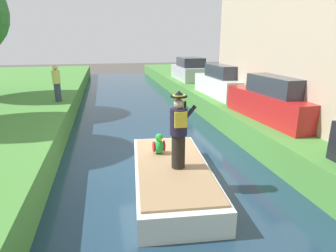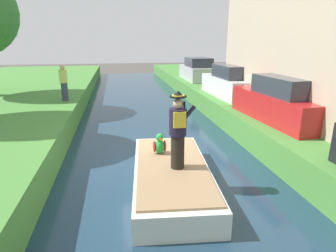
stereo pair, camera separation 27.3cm
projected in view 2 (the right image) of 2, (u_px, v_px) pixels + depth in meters
The scene contains 9 objects.
ground_plane at pixel (160, 159), 9.06m from camera, with size 80.00×80.00×0.00m, color #4C4742.
canal_water at pixel (160, 158), 9.04m from camera, with size 5.90×48.00×0.10m, color #1E384C.
boat at pixel (171, 176), 7.08m from camera, with size 2.19×4.35×0.61m.
person_pirate at pixel (178, 131), 6.56m from camera, with size 0.61×0.42×1.85m.
parrot_plush at pixel (160, 145), 7.61m from camera, with size 0.36×0.34×0.57m.
parked_car_red at pixel (284, 102), 9.60m from camera, with size 1.97×4.11×1.50m.
parked_car_white at pixel (232, 83), 13.86m from camera, with size 1.82×4.05×1.50m.
parked_car_silver at pixel (198, 70), 19.61m from camera, with size 1.72×4.01×1.50m.
person_bystander at pixel (64, 83), 12.73m from camera, with size 0.34×0.34×1.60m.
Camera 2 is at (-1.22, -8.28, 3.63)m, focal length 30.50 mm.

